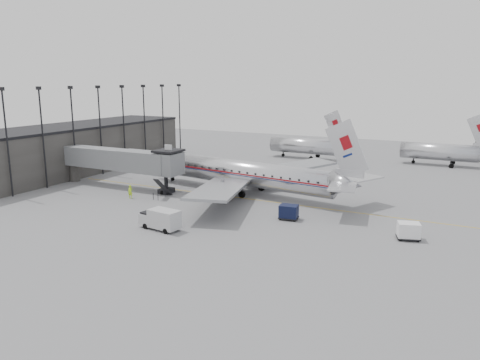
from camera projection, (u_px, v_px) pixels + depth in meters
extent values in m
plane|color=slate|center=(208.00, 207.00, 60.96)|extent=(160.00, 160.00, 0.00)
cube|color=#373432|center=(74.00, 149.00, 83.97)|extent=(12.00, 46.00, 8.00)
cube|color=gold|center=(249.00, 199.00, 64.84)|extent=(60.00, 0.15, 0.01)
cube|color=slate|center=(99.00, 157.00, 72.99)|extent=(12.00, 2.80, 3.00)
cube|color=slate|center=(145.00, 162.00, 68.98)|extent=(8.00, 3.00, 3.10)
cube|color=slate|center=(169.00, 164.00, 67.54)|extent=(3.20, 3.60, 3.20)
cube|color=black|center=(168.00, 151.00, 67.14)|extent=(3.40, 3.80, 0.30)
cube|color=white|center=(168.00, 147.00, 67.03)|extent=(1.20, 0.15, 0.80)
cylinder|color=black|center=(166.00, 184.00, 67.94)|extent=(0.56, 0.56, 2.80)
cube|color=black|center=(166.00, 191.00, 68.16)|extent=(1.60, 2.20, 0.70)
cylinder|color=black|center=(162.00, 192.00, 67.30)|extent=(0.30, 0.60, 0.60)
cylinder|color=black|center=(170.00, 190.00, 69.04)|extent=(0.30, 0.60, 0.60)
cylinder|color=#373432|center=(75.00, 173.00, 76.06)|extent=(1.60, 1.60, 2.80)
cube|color=black|center=(163.00, 187.00, 65.43)|extent=(0.90, 3.20, 2.90)
cylinder|color=black|center=(7.00, 144.00, 64.68)|extent=(0.24, 0.24, 15.00)
cube|color=black|center=(2.00, 89.00, 63.09)|extent=(0.90, 0.25, 0.50)
cylinder|color=black|center=(43.00, 139.00, 69.90)|extent=(0.24, 0.24, 15.00)
cube|color=black|center=(38.00, 88.00, 68.31)|extent=(0.90, 0.25, 0.50)
cylinder|color=black|center=(74.00, 135.00, 75.12)|extent=(0.24, 0.24, 15.00)
cube|color=black|center=(70.00, 87.00, 73.53)|extent=(0.90, 0.25, 0.50)
cylinder|color=black|center=(100.00, 131.00, 80.33)|extent=(0.24, 0.24, 15.00)
cube|color=black|center=(98.00, 87.00, 78.75)|extent=(0.90, 0.25, 0.50)
cylinder|color=black|center=(124.00, 128.00, 85.55)|extent=(0.24, 0.24, 15.00)
cube|color=black|center=(122.00, 86.00, 83.97)|extent=(0.90, 0.25, 0.50)
cylinder|color=black|center=(145.00, 125.00, 90.77)|extent=(0.24, 0.24, 15.00)
cube|color=black|center=(143.00, 86.00, 89.18)|extent=(0.90, 0.25, 0.50)
cylinder|color=black|center=(163.00, 123.00, 95.99)|extent=(0.24, 0.24, 15.00)
cube|color=black|center=(162.00, 86.00, 94.40)|extent=(0.90, 0.25, 0.50)
cylinder|color=black|center=(180.00, 121.00, 101.21)|extent=(0.24, 0.24, 15.00)
cube|color=black|center=(179.00, 85.00, 99.62)|extent=(0.90, 0.25, 0.50)
cylinder|color=silver|center=(303.00, 146.00, 97.82)|extent=(14.00, 3.20, 3.20)
cube|color=silver|center=(336.00, 126.00, 93.86)|extent=(5.17, 0.26, 6.52)
cylinder|color=black|center=(283.00, 154.00, 100.28)|extent=(0.24, 0.24, 1.00)
cylinder|color=silver|center=(439.00, 152.00, 89.70)|extent=(14.00, 3.20, 3.20)
cylinder|color=black|center=(413.00, 161.00, 92.16)|extent=(0.24, 0.24, 1.00)
cylinder|color=silver|center=(241.00, 173.00, 68.10)|extent=(29.48, 7.69, 3.61)
cone|color=silver|center=(161.00, 162.00, 77.17)|extent=(3.40, 3.98, 3.61)
cone|color=silver|center=(347.00, 184.00, 58.77)|extent=(4.34, 3.94, 3.43)
cube|color=maroon|center=(241.00, 171.00, 68.04)|extent=(29.48, 7.74, 0.18)
cube|color=navy|center=(241.00, 173.00, 68.09)|extent=(29.48, 7.74, 0.10)
cube|color=silver|center=(347.00, 149.00, 57.99)|extent=(5.97, 1.13, 7.50)
cube|color=gray|center=(288.00, 168.00, 73.51)|extent=(12.83, 16.07, 1.16)
cube|color=gray|center=(220.00, 189.00, 59.50)|extent=(9.44, 16.48, 1.16)
cylinder|color=gray|center=(262.00, 177.00, 72.19)|extent=(3.57, 2.49, 2.05)
cylinder|color=gray|center=(223.00, 190.00, 64.09)|extent=(3.57, 2.49, 2.05)
cylinder|color=black|center=(173.00, 177.00, 76.28)|extent=(0.20, 0.20, 1.27)
cylinder|color=black|center=(261.00, 186.00, 69.49)|extent=(0.25, 0.25, 1.37)
cylinder|color=black|center=(261.00, 188.00, 69.55)|extent=(1.01, 0.48, 0.98)
cylinder|color=black|center=(242.00, 193.00, 65.45)|extent=(0.25, 0.25, 1.37)
cylinder|color=black|center=(242.00, 195.00, 65.50)|extent=(1.01, 0.48, 0.98)
cube|color=#B9B9BB|center=(164.00, 219.00, 51.20)|extent=(3.66, 2.34, 2.01)
cube|color=#B9B9BB|center=(149.00, 219.00, 52.60)|extent=(1.75, 2.00, 1.34)
cube|color=black|center=(149.00, 214.00, 52.48)|extent=(1.35, 1.76, 0.57)
cylinder|color=black|center=(145.00, 226.00, 51.88)|extent=(0.64, 0.32, 0.61)
cylinder|color=black|center=(156.00, 222.00, 53.27)|extent=(0.64, 0.32, 0.61)
cylinder|color=black|center=(166.00, 231.00, 50.19)|extent=(0.64, 0.32, 0.61)
cylinder|color=black|center=(176.00, 227.00, 51.57)|extent=(0.64, 0.32, 0.61)
cube|color=black|center=(289.00, 211.00, 55.25)|extent=(2.31, 1.86, 1.48)
cube|color=black|center=(289.00, 218.00, 55.41)|extent=(2.43, 1.97, 0.13)
cylinder|color=black|center=(280.00, 219.00, 55.12)|extent=(0.33, 0.17, 0.32)
cylinder|color=black|center=(294.00, 220.00, 54.57)|extent=(0.33, 0.17, 0.32)
cylinder|color=black|center=(283.00, 216.00, 56.29)|extent=(0.33, 0.17, 0.32)
cylinder|color=black|center=(297.00, 217.00, 55.74)|extent=(0.33, 0.17, 0.32)
cube|color=white|center=(409.00, 230.00, 48.31)|extent=(2.56, 2.21, 1.52)
cube|color=black|center=(408.00, 237.00, 48.48)|extent=(2.70, 2.34, 0.13)
cylinder|color=black|center=(400.00, 239.00, 48.01)|extent=(0.35, 0.22, 0.33)
cylinder|color=black|center=(418.00, 240.00, 47.72)|extent=(0.35, 0.22, 0.33)
cylinder|color=black|center=(398.00, 235.00, 49.26)|extent=(0.35, 0.22, 0.33)
cylinder|color=black|center=(416.00, 236.00, 48.98)|extent=(0.35, 0.22, 0.33)
imported|color=#BDF71D|center=(130.00, 192.00, 65.13)|extent=(0.74, 0.53, 1.87)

